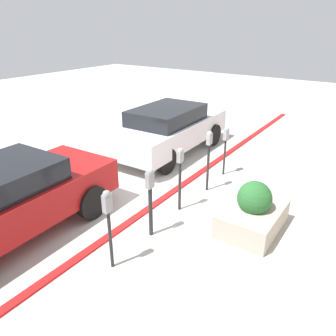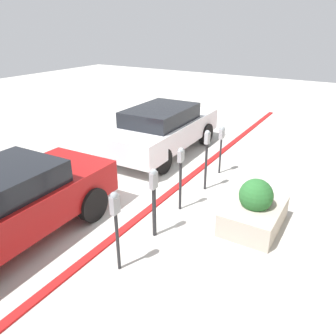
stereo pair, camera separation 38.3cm
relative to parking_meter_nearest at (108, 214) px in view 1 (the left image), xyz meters
name	(u,v)px [view 1 (the left image)]	position (x,y,z in m)	size (l,w,h in m)	color
ground_plane	(163,203)	(2.23, 0.55, -1.02)	(40.00, 40.00, 0.00)	beige
curb_strip	(160,201)	(2.23, 0.63, -1.00)	(19.00, 0.16, 0.04)	red
parking_meter_nearest	(108,214)	(0.00, 0.00, 0.00)	(0.15, 0.13, 1.45)	#232326
parking_meter_second	(150,193)	(1.10, 0.02, -0.12)	(0.17, 0.14, 1.40)	#232326
parking_meter_middle	(180,169)	(2.20, 0.07, -0.05)	(0.15, 0.12, 1.44)	#232326
parking_meter_fourth	(209,151)	(3.35, 0.01, 0.01)	(0.15, 0.13, 1.52)	#232326
parking_meter_farthest	(226,139)	(4.42, 0.08, -0.01)	(0.18, 0.15, 1.33)	#232326
planter_box	(253,213)	(2.39, -1.51, -0.65)	(1.47, 1.03, 1.03)	#B2A899
parked_car_front	(5,200)	(-0.45, 2.20, -0.23)	(4.28, 1.88, 1.46)	maroon
parked_car_middle	(169,128)	(4.95, 2.22, -0.23)	(4.49, 1.88, 1.48)	silver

